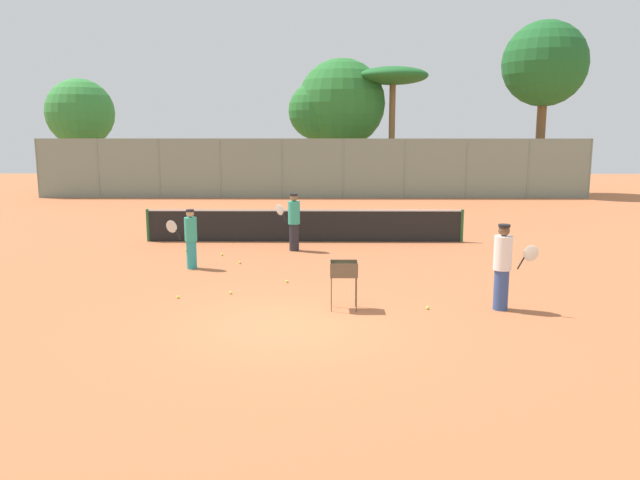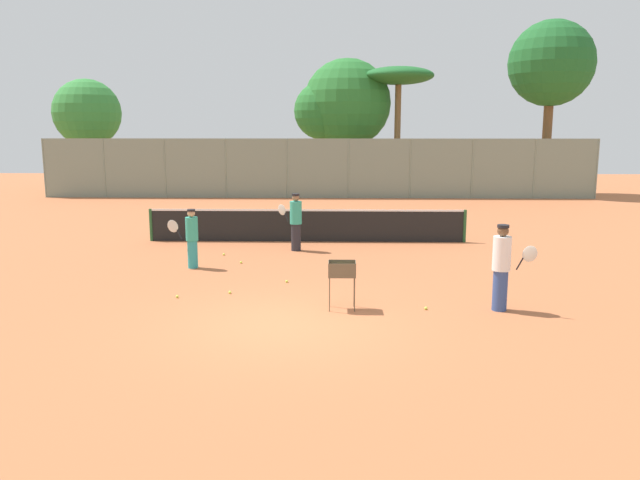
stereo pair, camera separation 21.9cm
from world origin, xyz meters
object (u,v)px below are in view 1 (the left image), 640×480
object	(u,v)px
ball_cart	(343,273)
player_red_cap	(294,221)
player_white_outfit	(191,238)
tennis_net	(305,225)
player_yellow_shirt	(503,266)

from	to	relation	value
ball_cart	player_red_cap	bearing A→B (deg)	102.02
player_white_outfit	tennis_net	bearing A→B (deg)	-121.14
player_yellow_shirt	player_white_outfit	bearing A→B (deg)	-179.22
tennis_net	ball_cart	xyz separation A→B (m)	(1.06, -7.78, 0.21)
player_red_cap	player_yellow_shirt	size ratio (longest dim) A/B	0.98
player_white_outfit	player_red_cap	bearing A→B (deg)	-131.93
tennis_net	player_yellow_shirt	distance (m)	8.90
tennis_net	player_yellow_shirt	bearing A→B (deg)	-61.04
player_yellow_shirt	ball_cart	world-z (taller)	player_yellow_shirt
player_white_outfit	player_red_cap	xyz separation A→B (m)	(2.61, 2.47, 0.08)
player_white_outfit	ball_cart	size ratio (longest dim) A/B	1.58
ball_cart	player_yellow_shirt	bearing A→B (deg)	0.02
tennis_net	ball_cart	world-z (taller)	tennis_net
player_yellow_shirt	ball_cart	bearing A→B (deg)	-151.53
tennis_net	player_white_outfit	bearing A→B (deg)	-125.76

